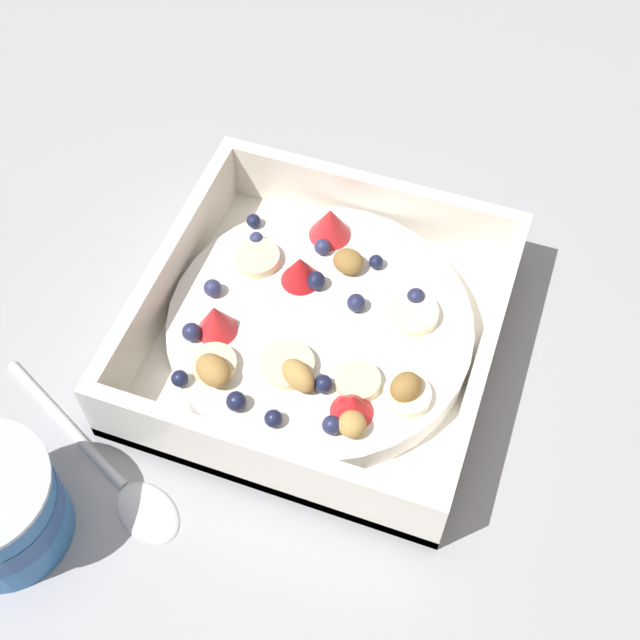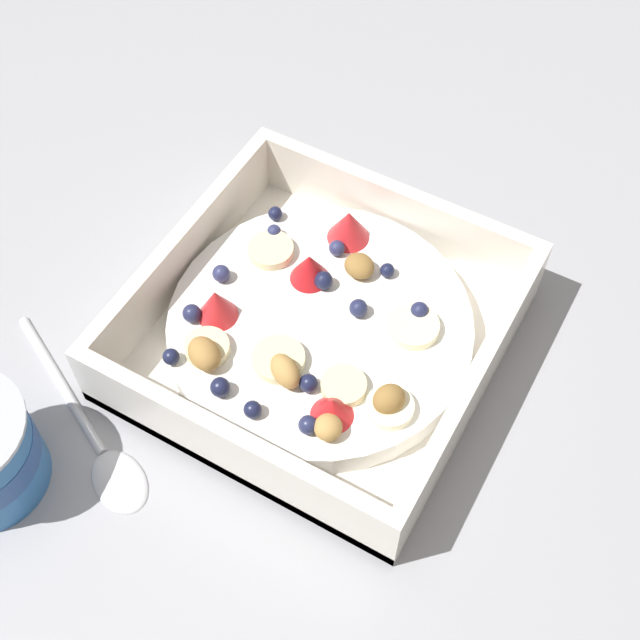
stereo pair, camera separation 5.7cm
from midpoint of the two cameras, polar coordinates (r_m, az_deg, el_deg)
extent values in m
plane|color=#9E9EA3|center=(0.60, -3.94, -0.47)|extent=(2.40, 2.40, 0.00)
cube|color=white|center=(0.59, -2.76, -1.58)|extent=(0.23, 0.23, 0.01)
cube|color=white|center=(0.56, 7.78, -3.41)|extent=(0.23, 0.01, 0.06)
cube|color=white|center=(0.61, -12.57, 2.56)|extent=(0.23, 0.01, 0.06)
cube|color=white|center=(0.52, -7.23, -9.70)|extent=(0.01, 0.21, 0.06)
cube|color=white|center=(0.63, 0.74, 7.44)|extent=(0.01, 0.21, 0.06)
cylinder|color=white|center=(0.58, -2.81, -0.79)|extent=(0.21, 0.21, 0.02)
cylinder|color=#F4EAB7|center=(0.57, 3.36, 0.25)|extent=(0.04, 0.04, 0.01)
cylinder|color=beige|center=(0.55, -5.11, -3.20)|extent=(0.04, 0.04, 0.01)
cylinder|color=beige|center=(0.60, -6.94, 3.93)|extent=(0.04, 0.04, 0.01)
cylinder|color=beige|center=(0.54, -0.49, -4.33)|extent=(0.04, 0.04, 0.01)
cylinder|color=beige|center=(0.56, -10.00, -3.13)|extent=(0.03, 0.03, 0.01)
cylinder|color=#F7EFC6|center=(0.54, 2.78, -5.25)|extent=(0.04, 0.04, 0.01)
cone|color=red|center=(0.60, -1.80, 6.25)|extent=(0.03, 0.03, 0.03)
cone|color=red|center=(0.53, -0.94, -5.87)|extent=(0.04, 0.04, 0.02)
cone|color=red|center=(0.56, -9.84, -0.15)|extent=(0.04, 0.04, 0.03)
cone|color=red|center=(0.58, -4.12, 3.18)|extent=(0.03, 0.03, 0.02)
sphere|color=navy|center=(0.59, -9.93, 1.92)|extent=(0.01, 0.01, 0.01)
sphere|color=#191E3D|center=(0.54, -2.83, -4.49)|extent=(0.01, 0.01, 0.01)
sphere|color=#23284C|center=(0.52, -2.35, -7.22)|extent=(0.01, 0.01, 0.01)
sphere|color=#191E3D|center=(0.62, -7.08, 6.38)|extent=(0.01, 0.01, 0.01)
sphere|color=#23284C|center=(0.57, 3.58, 1.35)|extent=(0.01, 0.01, 0.01)
sphere|color=navy|center=(0.60, -2.16, 4.59)|extent=(0.01, 0.01, 0.01)
sphere|color=#191E3D|center=(0.58, -3.07, 2.45)|extent=(0.01, 0.01, 0.01)
sphere|color=navy|center=(0.61, -6.93, 5.18)|extent=(0.01, 0.01, 0.01)
sphere|color=#23284C|center=(0.57, -0.43, 0.95)|extent=(0.01, 0.01, 0.01)
sphere|color=#23284C|center=(0.57, -11.39, -1.00)|extent=(0.01, 0.01, 0.01)
sphere|color=#191E3D|center=(0.53, -6.23, -6.76)|extent=(0.01, 0.01, 0.01)
sphere|color=#191E3D|center=(0.55, -12.25, -4.04)|extent=(0.01, 0.01, 0.01)
sphere|color=#191E3D|center=(0.54, -8.64, -5.60)|extent=(0.01, 0.01, 0.01)
sphere|color=#191E3D|center=(0.59, 1.01, 3.70)|extent=(0.01, 0.01, 0.01)
ellipsoid|color=tan|center=(0.52, -0.99, -7.17)|extent=(0.02, 0.02, 0.01)
ellipsoid|color=tan|center=(0.54, -4.49, -3.92)|extent=(0.03, 0.03, 0.02)
ellipsoid|color=olive|center=(0.53, 2.67, -4.72)|extent=(0.03, 0.03, 0.02)
ellipsoid|color=olive|center=(0.59, -0.87, 3.74)|extent=(0.02, 0.03, 0.01)
ellipsoid|color=#AD7F42|center=(0.55, -10.07, -3.54)|extent=(0.03, 0.03, 0.02)
ellipsoid|color=silver|center=(0.55, -14.44, -12.36)|extent=(0.05, 0.06, 0.01)
cylinder|color=silver|center=(0.59, -19.29, -6.54)|extent=(0.06, 0.12, 0.01)
camera|label=1|loc=(0.03, -92.87, -4.14)|focal=48.17mm
camera|label=2|loc=(0.03, 87.13, 4.14)|focal=48.17mm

